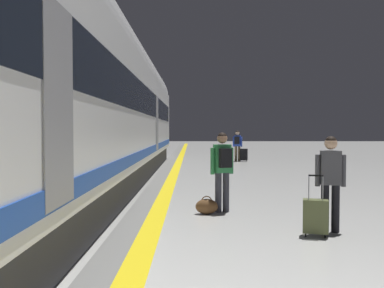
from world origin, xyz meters
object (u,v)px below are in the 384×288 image
passenger_mid (225,165)px  suitcase_far (246,155)px  high_speed_train (69,91)px  suitcase_near (318,216)px  passenger_far (240,143)px  passenger_near (333,177)px  duffel_bag_mid (209,206)px

passenger_mid → suitcase_far: bearing=81.2°
high_speed_train → passenger_mid: 3.83m
suitcase_near → passenger_far: size_ratio=0.60×
high_speed_train → suitcase_near: 5.90m
passenger_near → duffel_bag_mid: bearing=143.3°
high_speed_train → suitcase_near: size_ratio=34.87×
high_speed_train → passenger_near: size_ratio=21.70×
passenger_mid → duffel_bag_mid: (-0.33, -0.22, -0.80)m
passenger_far → suitcase_near: bearing=-91.7°
suitcase_near → duffel_bag_mid: size_ratio=2.20×
passenger_far → suitcase_far: 0.68m
high_speed_train → suitcase_far: high_speed_train is taller
passenger_mid → passenger_far: (1.76, 13.56, 0.00)m
passenger_mid → passenger_far: size_ratio=1.00×
high_speed_train → duffel_bag_mid: size_ratio=76.69×
passenger_far → passenger_mid: bearing=-97.4°
passenger_near → suitcase_far: bearing=88.2°
passenger_near → duffel_bag_mid: size_ratio=3.53×
high_speed_train → passenger_far: 13.76m
passenger_far → high_speed_train: bearing=-112.1°
passenger_near → suitcase_near: (-0.32, -0.28, -0.58)m
high_speed_train → suitcase_near: high_speed_train is taller
high_speed_train → duffel_bag_mid: (3.06, -1.11, -2.35)m
passenger_near → suitcase_far: passenger_near is taller
suitcase_near → passenger_near: bearing=41.0°
suitcase_near → high_speed_train: bearing=148.8°
passenger_near → duffel_bag_mid: passenger_near is taller
suitcase_near → duffel_bag_mid: bearing=133.3°
high_speed_train → passenger_mid: high_speed_train is taller
suitcase_near → passenger_far: 15.53m
duffel_bag_mid → passenger_mid: bearing=33.9°
high_speed_train → passenger_near: (5.01, -2.56, -1.60)m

